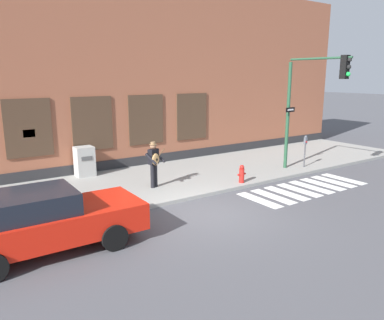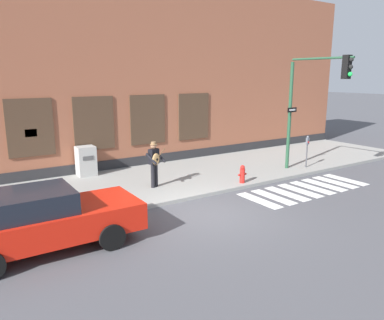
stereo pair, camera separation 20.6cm
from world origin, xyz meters
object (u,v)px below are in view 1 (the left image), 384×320
Objects in this scene: busker at (154,162)px; traffic_light at (311,93)px; utility_box at (85,161)px; red_car at (44,221)px; parking_meter at (305,146)px; fire_hydrant at (242,174)px.

traffic_light is at bearing -14.46° from busker.
traffic_light is 9.70m from utility_box.
traffic_light is at bearing -30.39° from utility_box.
red_car reaches higher than utility_box.
traffic_light reaches higher than parking_meter.
utility_box is 6.41m from fire_hydrant.
busker is 7.22m from parking_meter.
traffic_light is at bearing -5.54° from fire_hydrant.
red_car is 6.58× the size of fire_hydrant.
busker is 1.40× the size of utility_box.
fire_hydrant is at bearing 11.22° from red_car.
fire_hydrant is at bearing -23.43° from busker.
busker is at bearing 165.54° from traffic_light.
red_car is 2.71× the size of busker.
utility_box is at bearing 63.49° from red_car.
traffic_light reaches higher than fire_hydrant.
red_car is 7.76m from fire_hydrant.
busker is at bearing 156.57° from fire_hydrant.
traffic_light is 2.59m from parking_meter.
red_car is at bearing -147.83° from busker.
traffic_light reaches higher than utility_box.
traffic_light is (10.97, 1.18, 2.69)m from red_car.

